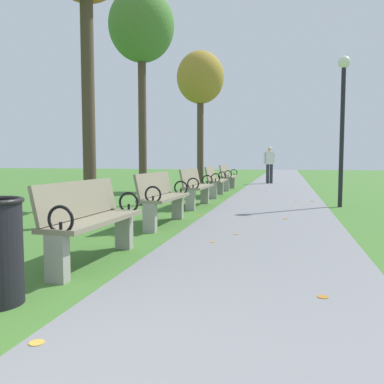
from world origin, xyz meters
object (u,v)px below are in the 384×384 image
(park_bench_4, at_px, (196,186))
(park_bench_6, at_px, (228,176))
(park_bench_2, at_px, (91,219))
(pedestrian_walking, at_px, (270,163))
(tree_5, at_px, (200,80))
(lamp_post, at_px, (343,108))
(tree_4, at_px, (142,29))
(park_bench_3, at_px, (162,197))
(park_bench_5, at_px, (215,180))

(park_bench_4, relative_size, park_bench_6, 1.00)
(park_bench_6, bearing_deg, park_bench_4, -90.00)
(park_bench_2, height_order, pedestrian_walking, pedestrian_walking)
(tree_5, distance_m, lamp_post, 6.44)
(tree_5, bearing_deg, lamp_post, -46.45)
(tree_4, height_order, lamp_post, tree_4)
(park_bench_2, relative_size, park_bench_3, 1.00)
(park_bench_3, distance_m, tree_4, 4.78)
(park_bench_6, xyz_separation_m, tree_5, (-0.98, -0.23, 3.45))
(park_bench_5, height_order, pedestrian_walking, pedestrian_walking)
(park_bench_4, height_order, park_bench_6, same)
(park_bench_2, xyz_separation_m, pedestrian_walking, (1.33, 14.67, 0.44))
(tree_5, relative_size, lamp_post, 1.42)
(lamp_post, bearing_deg, tree_5, 133.55)
(tree_5, bearing_deg, park_bench_3, -82.95)
(park_bench_2, xyz_separation_m, tree_4, (-1.32, 5.39, 3.70))
(park_bench_3, distance_m, park_bench_5, 5.43)
(tree_5, xyz_separation_m, lamp_post, (4.30, -4.52, -1.63))
(park_bench_3, xyz_separation_m, park_bench_5, (-0.00, 5.43, 0.00))
(park_bench_5, relative_size, pedestrian_walking, 1.00)
(tree_5, xyz_separation_m, pedestrian_walking, (2.31, 4.05, -3.01))
(park_bench_5, xyz_separation_m, pedestrian_walking, (1.33, 6.57, 0.44))
(pedestrian_walking, bearing_deg, park_bench_3, -96.32)
(park_bench_2, distance_m, tree_4, 6.67)
(park_bench_2, xyz_separation_m, park_bench_3, (-0.00, 2.66, 0.00))
(park_bench_2, xyz_separation_m, lamp_post, (3.31, 6.09, 1.82))
(park_bench_6, xyz_separation_m, lamp_post, (3.31, -4.75, 1.82))
(park_bench_4, bearing_deg, pedestrian_walking, 81.85)
(park_bench_6, distance_m, tree_5, 3.60)
(park_bench_2, height_order, park_bench_6, same)
(pedestrian_walking, xyz_separation_m, lamp_post, (1.98, -8.57, 1.38))
(tree_4, relative_size, lamp_post, 1.47)
(park_bench_2, distance_m, park_bench_5, 8.09)
(tree_4, xyz_separation_m, lamp_post, (4.63, 0.70, -1.88))
(park_bench_6, relative_size, tree_5, 0.32)
(park_bench_4, height_order, park_bench_5, same)
(tree_4, distance_m, pedestrian_walking, 10.18)
(park_bench_6, distance_m, lamp_post, 6.07)
(park_bench_3, relative_size, lamp_post, 0.46)
(park_bench_3, relative_size, tree_5, 0.33)
(park_bench_5, distance_m, lamp_post, 4.28)
(park_bench_4, distance_m, park_bench_6, 5.45)
(park_bench_3, height_order, park_bench_4, same)
(pedestrian_walking, bearing_deg, tree_4, -105.93)
(park_bench_2, bearing_deg, park_bench_3, 90.00)
(tree_4, bearing_deg, park_bench_3, -64.24)
(pedestrian_walking, bearing_deg, park_bench_6, -109.16)
(park_bench_2, height_order, tree_4, tree_4)
(park_bench_3, relative_size, park_bench_4, 1.00)
(park_bench_2, relative_size, pedestrian_walking, 1.00)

